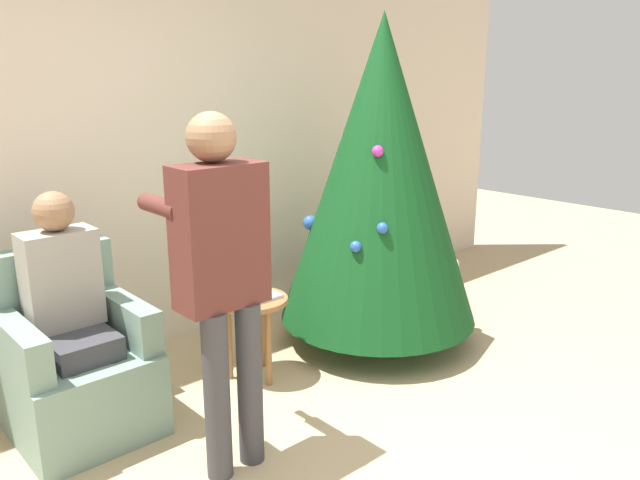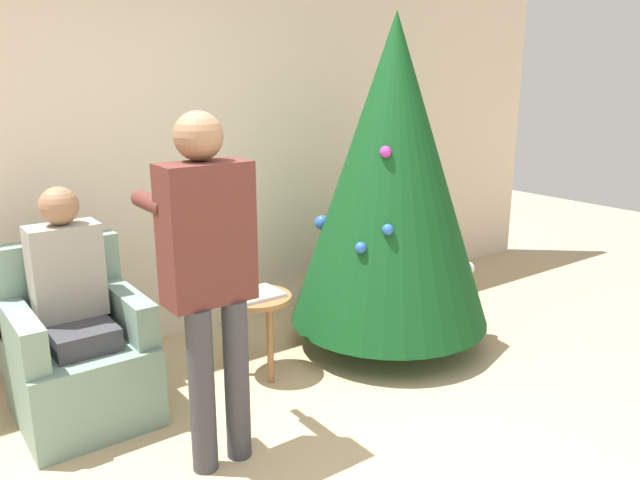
{
  "view_description": "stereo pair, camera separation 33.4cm",
  "coord_description": "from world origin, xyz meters",
  "px_view_note": "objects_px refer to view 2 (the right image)",
  "views": [
    {
      "loc": [
        -1.64,
        -1.54,
        1.81
      ],
      "look_at": [
        0.59,
        0.93,
        0.92
      ],
      "focal_mm": 35.0,
      "sensor_mm": 36.0,
      "label": 1
    },
    {
      "loc": [
        -1.38,
        -1.75,
        1.81
      ],
      "look_at": [
        0.59,
        0.93,
        0.92
      ],
      "focal_mm": 35.0,
      "sensor_mm": 36.0,
      "label": 2
    }
  ],
  "objects_px": {
    "christmas_tree": "(392,174)",
    "person_seated": "(73,296)",
    "armchair": "(78,357)",
    "person_standing": "(208,262)",
    "side_stool": "(257,308)"
  },
  "relations": [
    {
      "from": "armchair",
      "to": "person_standing",
      "type": "height_order",
      "value": "person_standing"
    },
    {
      "from": "armchair",
      "to": "person_seated",
      "type": "bearing_deg",
      "value": -90.0
    },
    {
      "from": "side_stool",
      "to": "armchair",
      "type": "bearing_deg",
      "value": 170.66
    },
    {
      "from": "armchair",
      "to": "person_seated",
      "type": "xyz_separation_m",
      "value": [
        -0.0,
        -0.02,
        0.36
      ]
    },
    {
      "from": "christmas_tree",
      "to": "person_standing",
      "type": "bearing_deg",
      "value": -162.3
    },
    {
      "from": "christmas_tree",
      "to": "person_seated",
      "type": "bearing_deg",
      "value": 172.12
    },
    {
      "from": "christmas_tree",
      "to": "side_stool",
      "type": "relative_size",
      "value": 4.26
    },
    {
      "from": "christmas_tree",
      "to": "person_seated",
      "type": "height_order",
      "value": "christmas_tree"
    },
    {
      "from": "side_stool",
      "to": "person_standing",
      "type": "bearing_deg",
      "value": -134.06
    },
    {
      "from": "armchair",
      "to": "person_standing",
      "type": "bearing_deg",
      "value": -62.96
    },
    {
      "from": "christmas_tree",
      "to": "person_seated",
      "type": "xyz_separation_m",
      "value": [
        -1.99,
        0.28,
        -0.5
      ]
    },
    {
      "from": "christmas_tree",
      "to": "person_standing",
      "type": "xyz_separation_m",
      "value": [
        -1.58,
        -0.5,
        -0.19
      ]
    },
    {
      "from": "christmas_tree",
      "to": "armchair",
      "type": "relative_size",
      "value": 2.34
    },
    {
      "from": "person_standing",
      "to": "armchair",
      "type": "bearing_deg",
      "value": 117.04
    },
    {
      "from": "person_standing",
      "to": "side_stool",
      "type": "xyz_separation_m",
      "value": [
        0.61,
        0.63,
        -0.56
      ]
    }
  ]
}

